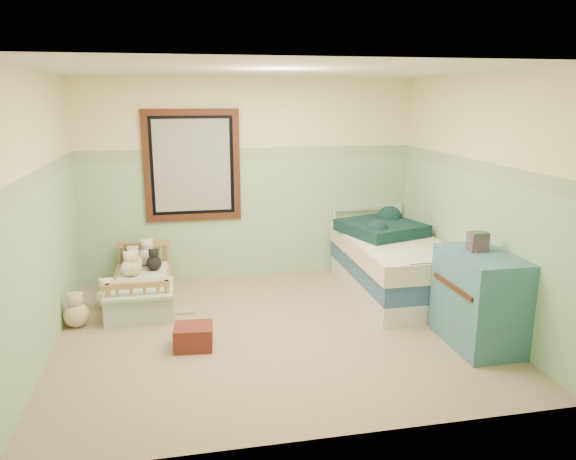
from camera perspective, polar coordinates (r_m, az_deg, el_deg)
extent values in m
cube|color=#9A8667|center=(5.54, -1.39, -10.55)|extent=(4.20, 3.60, 0.02)
cube|color=silver|center=(5.05, -1.56, 16.48)|extent=(4.20, 3.60, 0.02)
cube|color=beige|center=(6.90, -4.08, 5.26)|extent=(4.20, 0.04, 2.50)
cube|color=beige|center=(3.44, 3.75, -3.57)|extent=(4.20, 0.04, 2.50)
cube|color=beige|center=(5.22, -24.82, 1.20)|extent=(0.04, 3.60, 2.50)
cube|color=beige|center=(5.88, 19.16, 3.01)|extent=(0.04, 3.60, 2.50)
cube|color=#93C092|center=(6.98, -3.99, 1.18)|extent=(4.20, 0.01, 1.50)
cube|color=#507854|center=(6.84, -4.11, 7.93)|extent=(4.20, 0.01, 0.15)
cube|color=#412011|center=(6.78, -9.98, 6.64)|extent=(1.16, 0.06, 1.36)
cube|color=#B0B1AC|center=(6.79, -9.98, 6.65)|extent=(0.92, 0.01, 1.12)
cube|color=#9D714B|center=(6.42, -14.93, -6.63)|extent=(0.64, 1.28, 0.16)
cube|color=silver|center=(6.38, -15.01, -5.43)|extent=(0.58, 1.22, 0.12)
cube|color=#84ACCE|center=(5.98, -15.27, -5.99)|extent=(0.69, 0.64, 0.03)
sphere|color=brown|center=(6.82, -16.12, -2.88)|extent=(0.19, 0.19, 0.19)
sphere|color=silver|center=(6.80, -14.45, -2.66)|extent=(0.23, 0.23, 0.23)
sphere|color=beige|center=(6.60, -15.83, -3.33)|extent=(0.21, 0.21, 0.21)
sphere|color=black|center=(6.59, -13.83, -3.36)|extent=(0.18, 0.18, 0.18)
sphere|color=white|center=(6.35, -18.37, -6.77)|extent=(0.24, 0.24, 0.24)
sphere|color=beige|center=(5.97, -21.24, -8.26)|extent=(0.25, 0.25, 0.25)
cube|color=silver|center=(6.59, 10.85, -5.60)|extent=(0.96, 1.93, 0.22)
cube|color=navy|center=(6.52, 10.93, -3.77)|extent=(0.96, 1.93, 0.22)
cube|color=beige|center=(6.46, 11.02, -1.92)|extent=(1.00, 1.96, 0.22)
cube|color=black|center=(6.67, 9.72, 0.23)|extent=(1.04, 1.07, 0.14)
cube|color=teal|center=(5.40, 19.36, -6.86)|extent=(0.55, 0.88, 0.88)
cube|color=brown|center=(5.33, 19.22, -1.18)|extent=(0.18, 0.14, 0.17)
cube|color=maroon|center=(5.22, -9.86, -10.92)|extent=(0.37, 0.33, 0.22)
cube|color=gold|center=(6.09, -11.00, -8.24)|extent=(0.27, 0.21, 0.03)
sphere|color=white|center=(6.45, -16.20, -3.79)|extent=(0.20, 0.20, 0.20)
sphere|color=brown|center=(6.83, -16.16, -2.86)|extent=(0.19, 0.19, 0.19)
sphere|color=beige|center=(6.44, -15.89, -3.86)|extent=(0.19, 0.19, 0.19)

